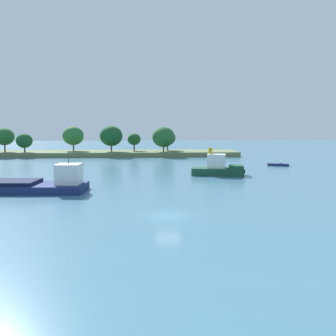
# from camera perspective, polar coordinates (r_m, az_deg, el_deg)

# --- Properties ---
(ground_plane) EXTENTS (400.00, 400.00, 0.00)m
(ground_plane) POSITION_cam_1_polar(r_m,az_deg,el_deg) (37.60, -0.04, -7.44)
(ground_plane) COLOR teal
(treeline_island) EXTENTS (80.85, 14.60, 9.29)m
(treeline_island) POSITION_cam_1_polar(r_m,az_deg,el_deg) (114.49, -10.13, 3.37)
(treeline_island) COLOR #66754C
(treeline_island) RESTS_ON ground
(tugboat) EXTENTS (10.21, 5.99, 5.15)m
(tugboat) POSITION_cam_1_polar(r_m,az_deg,el_deg) (68.65, 7.95, -0.02)
(tugboat) COLOR #19472D
(tugboat) RESTS_ON ground
(fishing_skiff) EXTENTS (4.80, 2.91, 1.05)m
(fishing_skiff) POSITION_cam_1_polar(r_m,az_deg,el_deg) (87.84, 16.97, 0.50)
(fishing_skiff) COLOR navy
(fishing_skiff) RESTS_ON ground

